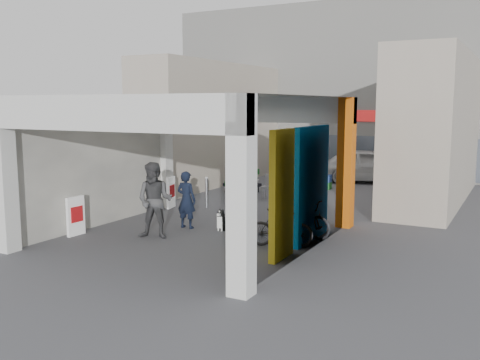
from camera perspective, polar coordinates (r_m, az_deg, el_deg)
The scene contains 21 objects.
ground at distance 14.33m, azimuth -2.96°, elevation -5.31°, with size 90.00×90.00×0.00m, color #4E4E53.
arcade_canopy at distance 13.00m, azimuth -2.86°, elevation 3.60°, with size 6.40×6.45×6.40m.
far_building at distance 26.91m, azimuth 12.75°, elevation 9.33°, with size 18.00×4.08×8.00m.
plaza_bldg_left at distance 22.70m, azimuth -2.97°, elevation 6.02°, with size 2.00×9.00×5.00m, color #ACA18F.
plaza_bldg_right at distance 19.63m, azimuth 20.25°, elevation 5.21°, with size 2.00×9.00×5.00m, color #ACA18F.
bollard_left at distance 17.25m, azimuth -3.58°, elevation -1.36°, with size 0.09×0.09×0.98m, color #979A9F.
bollard_center at distance 16.38m, azimuth 1.26°, elevation -2.04°, with size 0.09×0.09×0.88m, color #979A9F.
bollard_right at distance 15.73m, azimuth 7.04°, elevation -2.32°, with size 0.09×0.09×0.98m, color #979A9F.
advert_board_near at distance 14.22m, azimuth -17.12°, elevation -3.67°, with size 0.11×0.55×1.00m.
advert_board_far at distance 17.34m, azimuth -7.36°, elevation -1.31°, with size 0.20×0.55×1.00m.
cafe_set at distance 18.90m, azimuth 1.05°, elevation -1.07°, with size 1.44×1.16×0.87m.
produce_stand at distance 20.32m, azimuth 0.22°, elevation -0.31°, with size 1.33×0.72×0.88m.
crate_stack at distance 21.32m, azimuth 9.06°, elevation -0.20°, with size 0.46×0.36×0.56m.
border_collie at distance 14.20m, azimuth -1.93°, elevation -4.45°, with size 0.22×0.42×0.59m.
man_with_dog at distance 14.42m, azimuth -5.74°, elevation -2.11°, with size 0.56×0.37×1.55m, color black.
man_back_turned at distance 13.40m, azimuth -9.06°, elevation -2.18°, with size 0.92×0.72×1.90m, color #414144.
man_elderly at distance 13.65m, azimuth 7.15°, elevation -2.77°, with size 0.74×0.48×1.52m, color #6089BA.
man_crates at distance 21.37m, azimuth 6.86°, elevation 1.44°, with size 1.01×0.42×1.73m, color black.
bicycle_front at distance 13.56m, azimuth 6.26°, elevation -4.08°, with size 0.62×1.79×0.94m, color black.
bicycle_rear at distance 12.56m, azimuth 4.36°, elevation -5.10°, with size 0.43×1.52×0.91m, color black.
white_van at distance 23.47m, azimuth 13.47°, elevation 1.53°, with size 1.72×4.28×1.46m, color silver.
Camera 1 is at (7.21, -11.93, 3.32)m, focal length 40.00 mm.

